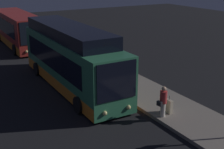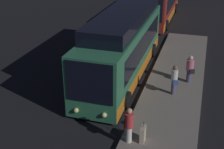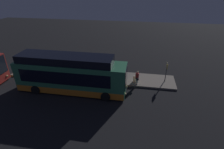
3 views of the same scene
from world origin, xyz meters
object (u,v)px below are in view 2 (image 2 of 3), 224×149
passenger_with_bags (190,68)px  suitcase (143,134)px  passenger_waiting (129,124)px  bus_second (159,3)px  bus_lead (123,47)px  passenger_boarding (174,79)px

passenger_with_bags → suitcase: (6.31, -1.40, -0.51)m
passenger_waiting → passenger_with_bags: size_ratio=0.99×
suitcase → bus_second: bearing=-172.5°
bus_lead → passenger_boarding: (2.10, 3.40, -0.72)m
bus_second → passenger_with_bags: 14.60m
bus_lead → passenger_boarding: bearing=58.3°
bus_second → bus_lead: bearing=-0.0°
passenger_boarding → suitcase: bearing=58.9°
bus_lead → suitcase: bus_lead is taller
passenger_waiting → passenger_with_bags: bearing=-27.4°
passenger_boarding → passenger_with_bags: (-1.76, 0.68, -0.05)m
passenger_boarding → suitcase: size_ratio=1.76×
passenger_waiting → suitcase: size_ratio=1.70×
bus_lead → suitcase: (6.65, 2.68, -1.28)m
bus_lead → passenger_waiting: bearing=17.1°
bus_lead → passenger_with_bags: 4.17m
passenger_waiting → suitcase: (-0.20, 0.58, -0.52)m
suitcase → passenger_boarding: bearing=171.0°
bus_lead → suitcase: 7.29m
bus_second → passenger_boarding: bearing=12.2°
bus_lead → passenger_waiting: size_ratio=7.07×
bus_lead → passenger_waiting: 7.21m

